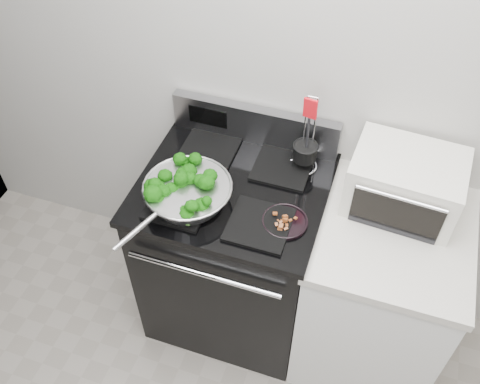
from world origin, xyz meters
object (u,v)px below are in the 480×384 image
at_px(toaster_oven, 405,183).
at_px(bacon_plate, 285,220).
at_px(utensil_holder, 304,156).
at_px(gas_range, 234,251).
at_px(skillet, 187,192).

bearing_deg(toaster_oven, bacon_plate, -142.68).
bearing_deg(utensil_holder, gas_range, -132.49).
bearing_deg(utensil_holder, skillet, -129.88).
distance_m(bacon_plate, toaster_oven, 0.50).
bearing_deg(gas_range, skillet, -134.66).
bearing_deg(skillet, gas_range, 65.12).
distance_m(bacon_plate, utensil_holder, 0.33).
bearing_deg(bacon_plate, skillet, -177.61).
xyz_separation_m(skillet, toaster_oven, (0.82, 0.29, 0.04)).
bearing_deg(toaster_oven, skillet, -156.61).
relative_size(gas_range, utensil_holder, 3.02).
bearing_deg(gas_range, utensil_holder, 38.56).
xyz_separation_m(bacon_plate, utensil_holder, (-0.01, 0.33, 0.05)).
relative_size(skillet, bacon_plate, 3.05).
height_order(gas_range, toaster_oven, toaster_oven).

